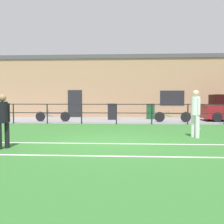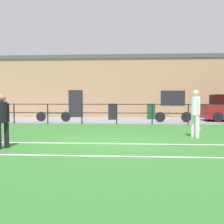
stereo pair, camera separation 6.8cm
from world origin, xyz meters
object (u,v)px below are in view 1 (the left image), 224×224
Objects in this scene: bicycle_parked_0 at (53,116)px; bicycle_parked_1 at (173,117)px; trash_bin_1 at (112,111)px; trash_bin_0 at (151,111)px; player_striker at (196,111)px; soccer_ball_match at (197,129)px; player_goalkeeper at (3,118)px.

bicycle_parked_0 is 7.40m from bicycle_parked_1.
bicycle_parked_1 is at bearing 0.00° from bicycle_parked_0.
trash_bin_1 is (3.62, 1.69, 0.23)m from bicycle_parked_0.
bicycle_parked_0 is 6.70m from trash_bin_0.
player_striker is at bearing -65.23° from trash_bin_1.
soccer_ball_match is at bearing -77.62° from trash_bin_0.
player_striker reaches higher than bicycle_parked_0.
bicycle_parked_0 is at bearing 180.00° from bicycle_parked_1.
player_goalkeeper is at bearing -115.74° from trash_bin_0.
player_striker reaches higher than trash_bin_0.
trash_bin_0 is (6.28, 2.33, 0.22)m from bicycle_parked_0.
bicycle_parked_0 is 2.04× the size of trash_bin_0.
bicycle_parked_1 is (0.22, 6.03, -0.66)m from player_striker.
trash_bin_1 reaches higher than bicycle_parked_1.
soccer_ball_match is 6.79m from trash_bin_0.
bicycle_parked_1 is at bearing -0.82° from player_goalkeeper.
player_goalkeeper reaches higher than bicycle_parked_1.
player_goalkeeper is at bearing -89.18° from player_striker.
bicycle_parked_1 is (7.40, 0.00, 0.01)m from bicycle_parked_0.
player_goalkeeper is at bearing -126.69° from bicycle_parked_1.
trash_bin_1 is (-4.12, 5.98, 0.45)m from soccer_ball_match.
player_striker reaches higher than soccer_ball_match.
trash_bin_0 is (-1.12, 2.33, 0.22)m from bicycle_parked_1.
trash_bin_0 is at bearing 102.38° from soccer_ball_match.
bicycle_parked_0 is (-7.18, 6.03, -0.67)m from player_striker.
soccer_ball_match is 0.11× the size of bicycle_parked_0.
player_striker reaches higher than trash_bin_1.
player_goalkeeper is 10.65m from bicycle_parked_1.
trash_bin_1 is at bearing 124.54° from soccer_ball_match.
player_goalkeeper is 8.61m from bicycle_parked_0.
player_goalkeeper is at bearing -82.99° from bicycle_parked_0.
soccer_ball_match is at bearing -85.58° from bicycle_parked_1.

